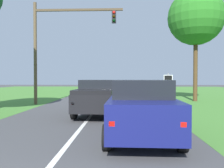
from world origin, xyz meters
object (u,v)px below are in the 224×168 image
traffic_light (57,38)px  pickup_truck_lead (98,97)px  oak_tree_right (196,18)px  keep_moving_sign (168,85)px  red_suv_near (141,107)px

traffic_light → pickup_truck_lead: bearing=-54.2°
oak_tree_right → keep_moving_sign: bearing=-126.3°
keep_moving_sign → oak_tree_right: bearing=53.7°
traffic_light → oak_tree_right: bearing=14.8°
traffic_light → oak_tree_right: size_ratio=0.80×
red_suv_near → pickup_truck_lead: 5.19m
keep_moving_sign → oak_tree_right: oak_tree_right is taller
red_suv_near → pickup_truck_lead: red_suv_near is taller
traffic_light → oak_tree_right: oak_tree_right is taller
keep_moving_sign → oak_tree_right: size_ratio=0.24×
pickup_truck_lead → keep_moving_sign: keep_moving_sign is taller
keep_moving_sign → oak_tree_right: 7.86m
red_suv_near → keep_moving_sign: size_ratio=2.09×
keep_moving_sign → red_suv_near: bearing=-107.1°
oak_tree_right → traffic_light: bearing=-165.2°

